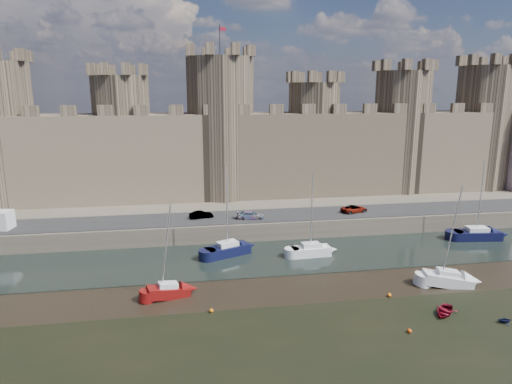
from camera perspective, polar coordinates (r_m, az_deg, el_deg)
ground at (r=35.33m, az=-0.02°, el=-22.56°), size 160.00×160.00×0.00m
water_channel at (r=56.47m, az=-4.01°, el=-8.45°), size 160.00×12.00×0.08m
quay at (r=90.63m, az=-6.18°, el=0.45°), size 160.00×60.00×2.50m
road at (r=65.13m, az=-4.88°, el=-3.24°), size 160.00×7.00×0.10m
castle at (r=77.06m, az=-6.32°, el=6.14°), size 108.50×11.00×29.00m
car_1 at (r=65.00m, az=-6.86°, el=-2.86°), size 3.48×1.81×1.09m
car_2 at (r=64.24m, az=-0.66°, el=-2.94°), size 4.07×2.06×1.13m
car_3 at (r=69.21m, az=12.19°, el=-2.08°), size 4.39×2.89×1.12m
sailboat_1 at (r=57.56m, az=-3.57°, el=-7.14°), size 6.06×4.29×11.33m
sailboat_2 at (r=57.70m, az=6.85°, el=-7.20°), size 4.97×2.13×10.53m
sailboat_3 at (r=70.38m, az=25.86°, el=-4.73°), size 6.57×3.24×11.07m
sailboat_4 at (r=47.49m, az=-10.90°, el=-11.99°), size 4.51×2.65×9.90m
sailboat_5 at (r=53.28m, az=22.82°, el=-9.95°), size 5.35×3.01×10.88m
dinghy_4 at (r=47.02m, az=22.49°, el=-13.65°), size 3.38×3.39×0.58m
dinghy_7 at (r=47.66m, az=28.66°, el=-13.85°), size 1.42×1.27×0.66m
buoy_1 at (r=44.22m, az=-5.60°, el=-14.53°), size 0.40×0.40×0.40m
buoy_3 at (r=48.85m, az=16.34°, el=-12.26°), size 0.40×0.40×0.40m
buoy_5 at (r=42.87m, az=18.64°, el=-16.13°), size 0.39×0.39×0.39m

